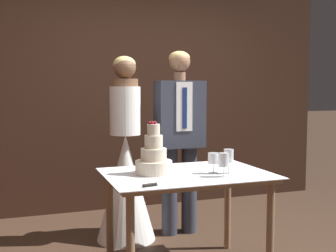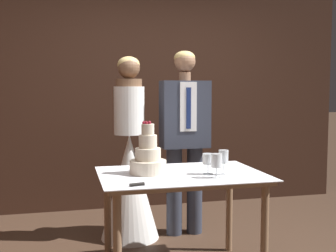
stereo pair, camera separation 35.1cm
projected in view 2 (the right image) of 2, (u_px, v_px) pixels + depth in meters
wall_back at (150, 97)px, 5.01m from camera, size 4.77×0.12×2.61m
cake_table at (181, 186)px, 3.15m from camera, size 1.22×0.85×0.77m
tiered_cake at (148, 158)px, 3.12m from camera, size 0.27×0.27×0.39m
cake_knife at (147, 184)px, 2.75m from camera, size 0.40×0.11×0.02m
wine_glass_near at (217, 162)px, 2.97m from camera, size 0.08×0.08×0.17m
wine_glass_middle at (223, 157)px, 3.08m from camera, size 0.07×0.07×0.18m
wine_glass_far at (208, 160)px, 3.09m from camera, size 0.08×0.08×0.15m
bride at (130, 173)px, 3.91m from camera, size 0.54×0.54×1.69m
groom at (185, 132)px, 4.00m from camera, size 0.45×0.25×1.75m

